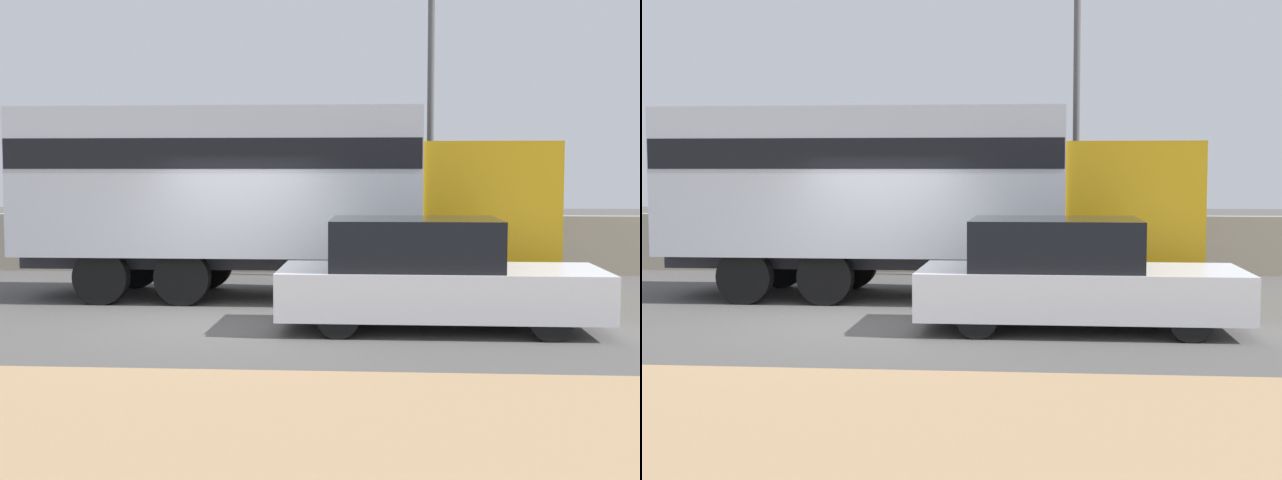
% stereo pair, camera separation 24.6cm
% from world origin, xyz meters
% --- Properties ---
extents(ground_plane, '(80.00, 80.00, 0.00)m').
position_xyz_m(ground_plane, '(0.00, 0.00, 0.00)').
color(ground_plane, '#514F4C').
extents(dirt_shoulder_foreground, '(60.00, 5.92, 0.04)m').
position_xyz_m(dirt_shoulder_foreground, '(0.00, -6.08, 0.02)').
color(dirt_shoulder_foreground, tan).
rests_on(dirt_shoulder_foreground, ground_plane).
extents(stone_wall_backdrop, '(60.00, 0.35, 1.26)m').
position_xyz_m(stone_wall_backdrop, '(0.00, 6.71, 0.63)').
color(stone_wall_backdrop, '#A39984').
rests_on(stone_wall_backdrop, ground_plane).
extents(street_lamp, '(0.56, 0.28, 6.17)m').
position_xyz_m(street_lamp, '(3.29, 5.71, 3.62)').
color(street_lamp, '#4C4C51').
rests_on(street_lamp, ground_plane).
extents(box_truck, '(9.11, 2.60, 3.29)m').
position_xyz_m(box_truck, '(0.37, 2.80, 1.94)').
color(box_truck, gold).
rests_on(box_truck, ground_plane).
extents(car_hatchback, '(4.51, 1.85, 1.57)m').
position_xyz_m(car_hatchback, '(3.03, -0.20, 0.75)').
color(car_hatchback, silver).
rests_on(car_hatchback, ground_plane).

